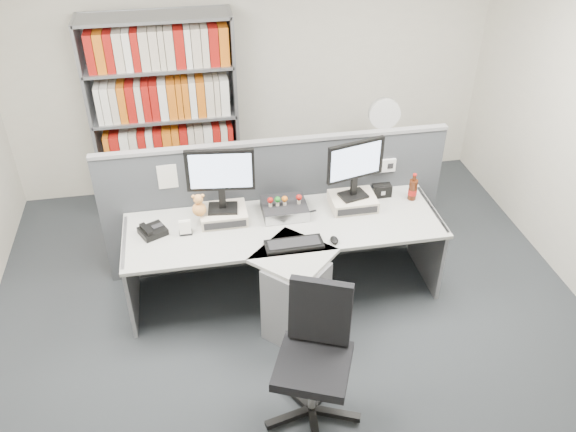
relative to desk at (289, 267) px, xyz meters
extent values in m
plane|color=#32363B|center=(0.00, -0.60, -0.46)|extent=(5.50, 5.50, 0.00)
cube|color=beige|center=(0.00, 2.15, 0.89)|extent=(5.00, 0.04, 2.70)
cube|color=white|center=(0.00, -0.60, 2.24)|extent=(5.00, 5.50, 0.04)
cube|color=#42464B|center=(0.00, 0.65, 0.17)|extent=(3.00, 0.05, 1.25)
cube|color=#A1A1A7|center=(0.00, 0.65, 0.80)|extent=(3.00, 0.07, 0.03)
cube|color=white|center=(0.95, 0.62, 0.49)|extent=(0.22, 0.04, 0.12)
cube|color=white|center=(-0.90, 0.63, 0.59)|extent=(0.16, 0.00, 0.22)
cube|color=white|center=(-0.50, 0.63, 0.59)|extent=(0.16, 0.00, 0.22)
cube|color=white|center=(0.70, 0.63, 0.59)|extent=(0.16, 0.00, 0.22)
cube|color=#ACACA6|center=(0.00, 0.22, 0.25)|extent=(2.60, 0.80, 0.03)
cube|color=#ACACA6|center=(0.00, -0.18, 0.25)|extent=(0.74, 0.74, 0.03)
cube|color=gray|center=(0.00, -0.30, -0.11)|extent=(0.57, 0.57, 0.69)
cube|color=gray|center=(-1.28, 0.22, -0.10)|extent=(0.03, 0.70, 0.72)
cube|color=gray|center=(1.28, 0.22, -0.10)|extent=(0.03, 0.70, 0.72)
cube|color=gray|center=(0.00, 0.58, -0.11)|extent=(2.50, 0.02, 0.45)
cube|color=beige|center=(-0.48, 0.38, 0.31)|extent=(0.38, 0.30, 0.10)
cube|color=black|center=(-0.48, 0.23, 0.31)|extent=(0.34, 0.01, 0.06)
cube|color=beige|center=(0.62, 0.38, 0.31)|extent=(0.38, 0.30, 0.10)
cube|color=black|center=(0.62, 0.23, 0.31)|extent=(0.34, 0.01, 0.06)
cube|color=black|center=(-0.48, 0.38, 0.37)|extent=(0.26, 0.20, 0.02)
cube|color=black|center=(-0.48, 0.38, 0.47)|extent=(0.06, 0.04, 0.19)
cube|color=black|center=(-0.48, 0.38, 0.74)|extent=(0.54, 0.10, 0.36)
cube|color=#BDD2FA|center=(-0.48, 0.37, 0.74)|extent=(0.48, 0.06, 0.30)
cube|color=black|center=(0.62, 0.38, 0.37)|extent=(0.26, 0.21, 0.02)
cube|color=black|center=(0.62, 0.38, 0.46)|extent=(0.06, 0.04, 0.18)
cube|color=black|center=(0.62, 0.38, 0.71)|extent=(0.50, 0.16, 0.33)
cube|color=#BDD2FA|center=(0.62, 0.37, 0.71)|extent=(0.44, 0.12, 0.28)
cube|color=black|center=(0.03, 0.39, 0.31)|extent=(0.37, 0.32, 0.10)
cube|color=silver|center=(0.03, 0.22, 0.31)|extent=(0.37, 0.01, 0.09)
cylinder|color=beige|center=(-0.09, 0.37, 0.38)|extent=(0.03, 0.03, 0.03)
sphere|color=#A5140F|center=(-0.09, 0.37, 0.42)|extent=(0.05, 0.05, 0.05)
cylinder|color=beige|center=(-0.03, 0.37, 0.38)|extent=(0.03, 0.03, 0.03)
sphere|color=#19721E|center=(-0.03, 0.37, 0.42)|extent=(0.05, 0.05, 0.05)
cylinder|color=beige|center=(0.03, 0.37, 0.38)|extent=(0.03, 0.03, 0.03)
sphere|color=orange|center=(0.03, 0.37, 0.42)|extent=(0.05, 0.05, 0.05)
cylinder|color=beige|center=(0.15, 0.37, 0.38)|extent=(0.03, 0.03, 0.03)
sphere|color=#A5140F|center=(0.15, 0.37, 0.42)|extent=(0.05, 0.05, 0.05)
cube|color=black|center=(0.02, -0.07, 0.28)|extent=(0.46, 0.18, 0.03)
cube|color=black|center=(0.02, -0.07, 0.29)|extent=(0.41, 0.13, 0.01)
ellipsoid|color=black|center=(0.34, -0.08, 0.28)|extent=(0.06, 0.10, 0.04)
cube|color=black|center=(-1.05, 0.29, 0.29)|extent=(0.25, 0.24, 0.05)
cube|color=black|center=(-1.10, 0.26, 0.33)|extent=(0.11, 0.16, 0.03)
cube|color=black|center=(-1.01, 0.31, 0.32)|extent=(0.10, 0.09, 0.01)
cube|color=black|center=(-0.80, 0.24, 0.27)|extent=(0.10, 0.06, 0.02)
cube|color=white|center=(-0.80, 0.22, 0.34)|extent=(0.09, 0.04, 0.10)
cube|color=white|center=(-0.80, 0.26, 0.34)|extent=(0.09, 0.04, 0.10)
sphere|color=#DB9349|center=(-0.67, 0.34, 0.42)|extent=(0.11, 0.11, 0.11)
sphere|color=#DB9349|center=(-0.67, 0.34, 0.52)|extent=(0.08, 0.08, 0.08)
sphere|color=#DB9349|center=(-0.71, 0.34, 0.55)|extent=(0.03, 0.03, 0.03)
sphere|color=#DB9349|center=(-0.64, 0.34, 0.55)|extent=(0.03, 0.03, 0.03)
cube|color=black|center=(0.91, 0.50, 0.32)|extent=(0.16, 0.09, 0.11)
cylinder|color=#3F190A|center=(1.16, 0.40, 0.36)|extent=(0.07, 0.07, 0.19)
cylinder|color=#A5140F|center=(1.16, 0.40, 0.34)|extent=(0.08, 0.08, 0.05)
cylinder|color=#3F190A|center=(1.16, 0.40, 0.48)|extent=(0.03, 0.03, 0.05)
cylinder|color=#A5140F|center=(1.16, 0.40, 0.51)|extent=(0.03, 0.03, 0.01)
cube|color=gray|center=(-1.59, 1.85, 0.54)|extent=(0.03, 0.40, 2.00)
cube|color=gray|center=(-0.21, 1.85, 0.54)|extent=(0.03, 0.40, 2.00)
cube|color=gray|center=(-0.90, 2.04, 0.54)|extent=(1.40, 0.02, 2.00)
cube|color=gray|center=(-0.90, 1.85, -0.44)|extent=(1.38, 0.40, 0.03)
cube|color=gray|center=(-0.90, 1.85, 0.06)|extent=(1.38, 0.40, 0.03)
cube|color=gray|center=(-0.90, 1.85, 0.56)|extent=(1.38, 0.40, 0.03)
cube|color=gray|center=(-0.90, 1.85, 1.06)|extent=(1.38, 0.40, 0.03)
cube|color=gray|center=(-0.90, 1.85, 1.52)|extent=(1.38, 0.40, 0.03)
cube|color=#A5140F|center=(-0.90, 1.82, -0.24)|extent=(1.24, 0.28, 0.36)
cube|color=orange|center=(-0.90, 1.82, 0.26)|extent=(1.24, 0.28, 0.36)
cube|color=beige|center=(-0.90, 1.82, 0.76)|extent=(1.24, 0.28, 0.36)
cube|color=white|center=(-0.90, 1.82, 1.26)|extent=(1.24, 0.28, 0.36)
cube|color=gray|center=(1.20, 1.40, -0.11)|extent=(0.45, 0.60, 0.70)
cube|color=black|center=(1.20, 1.10, 0.06)|extent=(0.40, 0.02, 0.28)
cube|color=black|center=(1.20, 1.10, -0.26)|extent=(0.40, 0.02, 0.28)
cylinder|color=white|center=(1.20, 1.40, 0.26)|extent=(0.18, 0.18, 0.03)
cylinder|color=white|center=(1.20, 1.40, 0.37)|extent=(0.03, 0.03, 0.18)
cylinder|color=white|center=(1.20, 1.39, 0.61)|extent=(0.31, 0.08, 0.31)
cylinder|color=silver|center=(1.20, 1.41, 0.61)|extent=(0.31, 0.07, 0.31)
cylinder|color=silver|center=(-0.04, -1.08, -0.19)|extent=(0.05, 0.05, 0.42)
cube|color=black|center=(-0.04, -1.08, 0.04)|extent=(0.63, 0.63, 0.07)
cube|color=black|center=(0.04, -0.88, 0.33)|extent=(0.43, 0.27, 0.49)
cube|color=black|center=(0.13, -1.16, -0.41)|extent=(0.31, 0.17, 0.04)
cylinder|color=black|center=(0.25, -1.21, -0.42)|extent=(0.05, 0.05, 0.03)
cube|color=black|center=(0.08, -0.94, -0.41)|extent=(0.25, 0.27, 0.04)
cylinder|color=black|center=(0.17, -0.85, -0.42)|extent=(0.05, 0.05, 0.03)
cube|color=black|center=(-0.14, -0.92, -0.41)|extent=(0.21, 0.30, 0.04)
cylinder|color=black|center=(-0.20, -0.81, -0.42)|extent=(0.05, 0.05, 0.03)
cube|color=black|center=(-0.23, -1.13, -0.41)|extent=(0.32, 0.12, 0.04)
cylinder|color=black|center=(-0.35, -1.16, -0.42)|extent=(0.05, 0.05, 0.03)
cube|color=black|center=(-0.06, -1.27, -0.41)|extent=(0.08, 0.32, 0.04)
camera|label=1|loc=(-0.69, -3.70, 3.12)|focal=37.41mm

